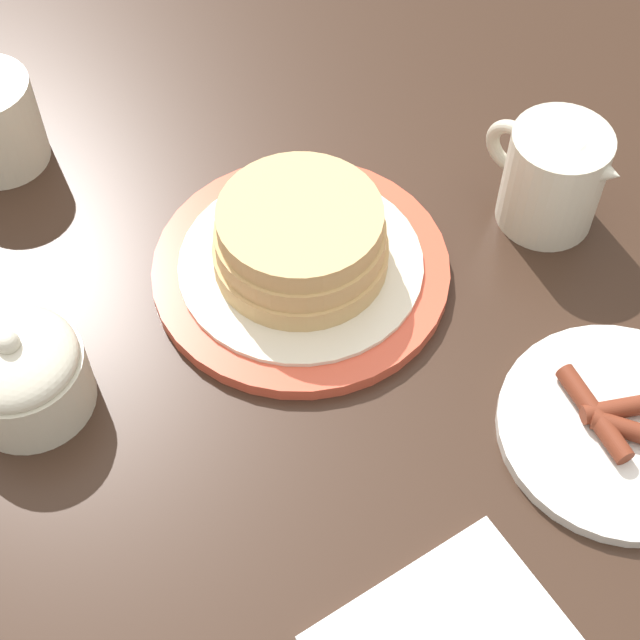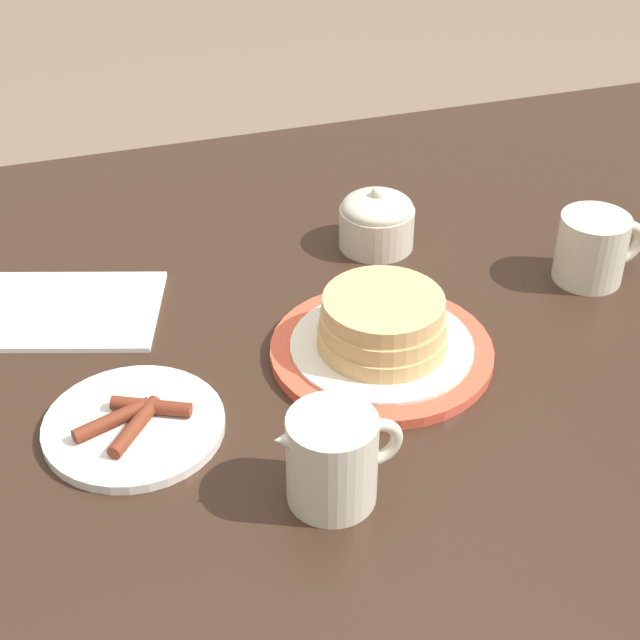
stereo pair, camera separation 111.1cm
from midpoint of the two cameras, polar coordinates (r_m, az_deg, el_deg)
ground_plane at (r=1.41m, az=-19.32°, el=-32.76°), size 8.00×8.00×0.00m
dining_table at (r=0.82m, az=-33.00°, el=-28.53°), size 1.32×1.08×0.74m
pancake_plate at (r=0.69m, az=-35.94°, el=-25.75°), size 0.23×0.23×0.07m
side_plate_bacon at (r=0.63m, az=-17.90°, el=-42.85°), size 0.17×0.17×0.02m
creamer_pitcher at (r=0.60m, az=-17.69°, el=-23.54°), size 0.12×0.08×0.10m
sugar_bowl at (r=0.81m, az=-52.25°, el=-28.90°), size 0.09×0.09×0.08m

